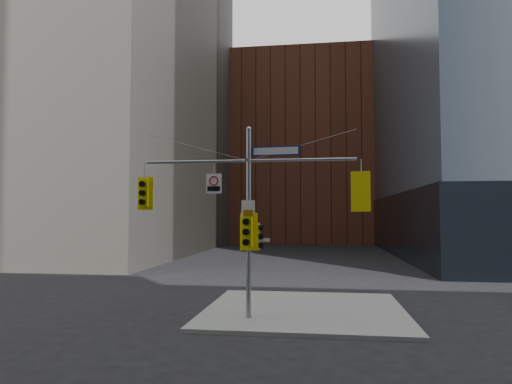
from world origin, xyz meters
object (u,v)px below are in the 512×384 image
(traffic_light_east_arm, at_px, (361,192))
(traffic_light_west_arm, at_px, (144,193))
(signal_assembly, at_px, (249,203))
(traffic_light_pole_side, at_px, (257,236))
(regulatory_sign_arm, at_px, (214,183))
(traffic_light_pole_front, at_px, (248,232))
(street_sign_blade, at_px, (276,151))

(traffic_light_east_arm, bearing_deg, traffic_light_west_arm, 13.40)
(traffic_light_west_arm, bearing_deg, signal_assembly, -2.83)
(traffic_light_pole_side, relative_size, regulatory_sign_arm, 1.35)
(traffic_light_pole_side, xyz_separation_m, traffic_light_pole_front, (-0.32, -0.27, 0.18))
(signal_assembly, relative_size, traffic_light_pole_side, 7.91)
(traffic_light_east_arm, height_order, traffic_light_pole_side, traffic_light_east_arm)
(traffic_light_west_arm, relative_size, traffic_light_pole_side, 1.28)
(traffic_light_east_arm, bearing_deg, signal_assembly, 13.50)
(signal_assembly, xyz_separation_m, regulatory_sign_arm, (-1.34, -0.02, 0.76))
(traffic_light_pole_side, bearing_deg, street_sign_blade, -83.31)
(traffic_light_east_arm, bearing_deg, traffic_light_pole_front, 17.16)
(traffic_light_pole_side, bearing_deg, signal_assembly, 96.99)
(traffic_light_pole_front, xyz_separation_m, street_sign_blade, (1.02, 0.27, 3.02))
(traffic_light_east_arm, distance_m, regulatory_sign_arm, 5.51)
(signal_assembly, bearing_deg, traffic_light_pole_front, -89.87)
(traffic_light_pole_front, distance_m, regulatory_sign_arm, 2.29)
(street_sign_blade, distance_m, regulatory_sign_arm, 2.64)
(signal_assembly, relative_size, traffic_light_west_arm, 6.20)
(street_sign_blade, bearing_deg, traffic_light_west_arm, -175.46)
(signal_assembly, distance_m, street_sign_blade, 2.19)
(traffic_light_west_arm, bearing_deg, regulatory_sign_arm, -3.33)
(street_sign_blade, bearing_deg, traffic_light_pole_front, -160.59)
(traffic_light_west_arm, height_order, traffic_light_east_arm, traffic_light_east_arm)
(signal_assembly, height_order, traffic_light_pole_side, signal_assembly)
(traffic_light_east_arm, relative_size, traffic_light_pole_side, 1.44)
(traffic_light_east_arm, bearing_deg, traffic_light_pole_side, 13.47)
(traffic_light_pole_front, bearing_deg, traffic_light_pole_side, 45.11)
(traffic_light_east_arm, relative_size, street_sign_blade, 0.81)
(traffic_light_west_arm, distance_m, street_sign_blade, 5.38)
(street_sign_blade, bearing_deg, traffic_light_east_arm, 4.59)
(street_sign_blade, height_order, regulatory_sign_arm, street_sign_blade)
(traffic_light_pole_side, distance_m, traffic_light_pole_front, 0.46)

